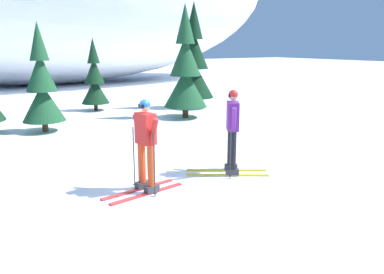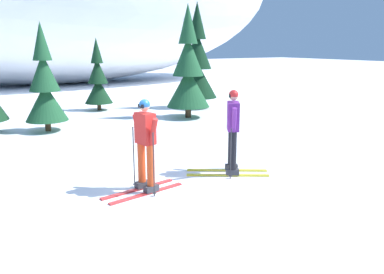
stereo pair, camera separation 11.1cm
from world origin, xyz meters
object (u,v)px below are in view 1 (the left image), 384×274
skier_purple_jacket (232,130)px  pine_tree_right (185,71)px  skier_red_jacket (146,144)px  pine_tree_center_right (95,80)px  pine_tree_center_left (42,87)px  pine_tree_far_right (194,64)px

skier_purple_jacket → pine_tree_right: pine_tree_right is taller
skier_red_jacket → pine_tree_center_right: (2.37, 9.99, 0.35)m
pine_tree_center_left → pine_tree_far_right: (6.82, 1.72, 0.46)m
skier_red_jacket → pine_tree_right: pine_tree_right is taller
skier_red_jacket → pine_tree_center_right: size_ratio=0.59×
skier_red_jacket → pine_tree_far_right: 10.60m
pine_tree_center_right → pine_tree_right: pine_tree_right is taller
pine_tree_center_left → skier_red_jacket: bearing=-86.2°
pine_tree_center_right → pine_tree_far_right: size_ratio=0.67×
pine_tree_center_left → pine_tree_far_right: bearing=14.1°
pine_tree_far_right → pine_tree_right: bearing=-129.5°
skier_purple_jacket → pine_tree_right: size_ratio=0.43×
skier_red_jacket → pine_tree_center_left: 6.74m
skier_red_jacket → pine_tree_far_right: (6.37, 8.42, 0.98)m
pine_tree_far_right → skier_red_jacket: bearing=-127.1°
skier_purple_jacket → pine_tree_right: (2.70, 6.46, 0.81)m
skier_red_jacket → pine_tree_right: (4.77, 6.48, 0.85)m
skier_purple_jacket → pine_tree_center_left: (-2.51, 6.68, 0.48)m
skier_purple_jacket → pine_tree_far_right: size_ratio=0.40×
pine_tree_center_left → pine_tree_center_right: 4.33m
skier_red_jacket → pine_tree_center_right: 10.27m
skier_purple_jacket → pine_tree_center_right: bearing=88.2°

